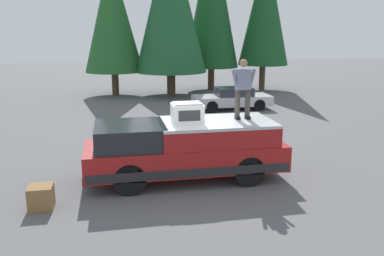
{
  "coord_description": "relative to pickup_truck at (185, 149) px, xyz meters",
  "views": [
    {
      "loc": [
        -10.86,
        1.77,
        4.12
      ],
      "look_at": [
        0.46,
        -0.47,
        1.35
      ],
      "focal_mm": 38.22,
      "sensor_mm": 36.0,
      "label": 1
    }
  ],
  "objects": [
    {
      "name": "conifer_center_right",
      "position": [
        16.04,
        1.7,
        4.18
      ],
      "size": [
        3.68,
        3.68,
        8.62
      ],
      "color": "#4C3826",
      "rests_on": "ground"
    },
    {
      "name": "compressor_unit",
      "position": [
        -0.09,
        -0.04,
        1.05
      ],
      "size": [
        0.65,
        0.84,
        0.56
      ],
      "color": "silver",
      "rests_on": "pickup_truck"
    },
    {
      "name": "ground_plane",
      "position": [
        0.04,
        0.18,
        -0.87
      ],
      "size": [
        90.0,
        90.0,
        0.0
      ],
      "primitive_type": "plane",
      "color": "#565659"
    },
    {
      "name": "conifer_center_left",
      "position": [
        15.29,
        -1.85,
        5.01
      ],
      "size": [
        4.53,
        4.53,
        10.28
      ],
      "color": "#4C3826",
      "rests_on": "ground"
    },
    {
      "name": "conifer_far_left",
      "position": [
        16.59,
        -8.54,
        4.8
      ],
      "size": [
        3.45,
        3.45,
        9.61
      ],
      "color": "#4C3826",
      "rests_on": "ground"
    },
    {
      "name": "wooden_crate",
      "position": [
        -1.31,
        3.7,
        -0.59
      ],
      "size": [
        0.56,
        0.56,
        0.56
      ],
      "primitive_type": "cube",
      "color": "olive",
      "rests_on": "ground"
    },
    {
      "name": "parked_car_silver",
      "position": [
        9.82,
        -4.32,
        -0.29
      ],
      "size": [
        1.64,
        4.1,
        1.16
      ],
      "color": "silver",
      "rests_on": "ground"
    },
    {
      "name": "pickup_truck",
      "position": [
        0.0,
        0.0,
        0.0
      ],
      "size": [
        2.01,
        5.54,
        1.65
      ],
      "color": "maroon",
      "rests_on": "ground"
    },
    {
      "name": "person_on_truck_bed",
      "position": [
        0.12,
        -1.68,
        1.68
      ],
      "size": [
        0.29,
        0.72,
        1.69
      ],
      "color": "#423D38",
      "rests_on": "pickup_truck"
    }
  ]
}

